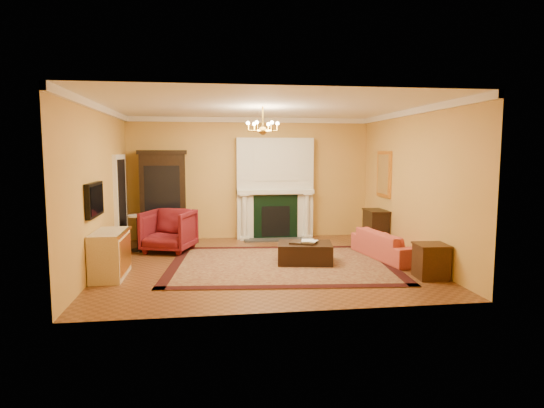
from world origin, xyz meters
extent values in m
cube|color=brown|center=(0.00, 0.00, -0.01)|extent=(6.00, 5.50, 0.02)
cube|color=white|center=(0.00, 0.00, 3.01)|extent=(6.00, 5.50, 0.02)
cube|color=#DCA34F|center=(0.00, 2.76, 1.50)|extent=(6.00, 0.02, 3.00)
cube|color=#DCA34F|center=(0.00, -2.76, 1.50)|extent=(6.00, 0.02, 3.00)
cube|color=#DCA34F|center=(-3.01, 0.00, 1.50)|extent=(0.02, 5.50, 3.00)
cube|color=#DCA34F|center=(3.01, 0.00, 1.50)|extent=(0.02, 5.50, 3.00)
cube|color=silver|center=(0.60, 2.59, 1.25)|extent=(1.90, 0.32, 2.50)
cube|color=silver|center=(0.60, 2.42, 1.85)|extent=(1.10, 0.01, 0.80)
cube|color=black|center=(0.60, 2.42, 0.55)|extent=(1.10, 0.02, 1.10)
cube|color=black|center=(0.60, 2.42, 0.45)|extent=(0.70, 0.02, 0.75)
cube|color=#333333|center=(0.60, 2.30, 0.02)|extent=(1.60, 0.50, 0.04)
cube|color=silver|center=(0.60, 2.53, 1.18)|extent=(1.90, 0.44, 0.10)
cylinder|color=silver|center=(-0.18, 2.41, 0.59)|extent=(0.14, 0.14, 1.18)
cylinder|color=silver|center=(1.38, 2.41, 0.59)|extent=(0.14, 0.14, 1.18)
cube|color=white|center=(0.00, 2.71, 2.94)|extent=(6.00, 0.08, 0.12)
cube|color=white|center=(-2.96, 0.00, 2.94)|extent=(0.08, 5.50, 0.12)
cube|color=white|center=(2.96, 0.00, 2.94)|extent=(0.08, 5.50, 0.12)
cube|color=white|center=(-2.96, 1.70, 1.05)|extent=(0.08, 1.05, 2.10)
cube|color=black|center=(-2.92, 1.70, 1.02)|extent=(0.02, 0.85, 1.95)
cube|color=black|center=(-2.95, -0.60, 1.35)|extent=(0.08, 0.95, 0.58)
cube|color=black|center=(-2.90, -0.60, 1.35)|extent=(0.01, 0.85, 0.48)
cube|color=gold|center=(2.97, 1.40, 1.65)|extent=(0.05, 0.76, 1.05)
cube|color=white|center=(2.94, 1.40, 1.65)|extent=(0.01, 0.62, 0.90)
cylinder|color=#BA9033|center=(0.00, 0.00, 2.80)|extent=(0.03, 0.03, 0.40)
sphere|color=#BA9033|center=(0.00, 0.00, 2.55)|extent=(0.16, 0.16, 0.16)
sphere|color=#FFE5B2|center=(0.28, 0.00, 2.69)|extent=(0.07, 0.07, 0.07)
sphere|color=#FFE5B2|center=(0.14, 0.24, 2.69)|extent=(0.07, 0.07, 0.07)
sphere|color=#FFE5B2|center=(-0.14, 0.24, 2.69)|extent=(0.07, 0.07, 0.07)
sphere|color=#FFE5B2|center=(-0.28, 0.00, 2.69)|extent=(0.07, 0.07, 0.07)
sphere|color=#FFE5B2|center=(-0.14, -0.24, 2.69)|extent=(0.07, 0.07, 0.07)
sphere|color=#FFE5B2|center=(0.14, -0.24, 2.69)|extent=(0.07, 0.07, 0.07)
cube|color=#3F0D0E|center=(0.34, -0.15, 0.01)|extent=(4.55, 3.59, 0.02)
cube|color=black|center=(-2.11, 2.49, 1.05)|extent=(1.07, 0.53, 2.10)
imported|color=maroon|center=(-1.90, 1.32, 0.50)|extent=(1.22, 1.19, 1.00)
cylinder|color=black|center=(-2.57, 1.46, 0.02)|extent=(0.31, 0.31, 0.04)
cylinder|color=black|center=(-2.57, 1.46, 0.40)|extent=(0.07, 0.07, 0.71)
cylinder|color=silver|center=(-2.57, 1.46, 0.78)|extent=(0.45, 0.45, 0.03)
cube|color=beige|center=(-2.73, -0.61, 0.40)|extent=(0.51, 1.07, 0.80)
imported|color=#C04E3C|center=(2.59, 0.07, 0.37)|extent=(0.86, 1.97, 0.75)
cube|color=#391D0F|center=(2.72, -1.44, 0.28)|extent=(0.52, 0.52, 0.57)
cube|color=black|center=(2.78, 1.34, 0.40)|extent=(0.44, 0.73, 0.80)
cube|color=black|center=(0.80, -0.11, 0.21)|extent=(1.14, 0.91, 0.38)
cube|color=black|center=(0.77, -0.13, 0.42)|extent=(0.60, 0.55, 0.03)
imported|color=gray|center=(0.74, -0.12, 0.59)|extent=(0.23, 0.08, 0.31)
imported|color=gray|center=(0.83, -0.13, 0.57)|extent=(0.18, 0.12, 0.27)
cylinder|color=gray|center=(0.05, 2.53, 1.28)|extent=(0.11, 0.11, 0.09)
cone|color=#0E340E|center=(0.05, 2.53, 1.50)|extent=(0.16, 0.16, 0.35)
cylinder|color=gray|center=(1.40, 2.53, 1.27)|extent=(0.11, 0.11, 0.09)
cone|color=#0E340E|center=(1.40, 2.53, 1.48)|extent=(0.15, 0.15, 0.33)
camera|label=1|loc=(-1.01, -8.59, 2.15)|focal=30.00mm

